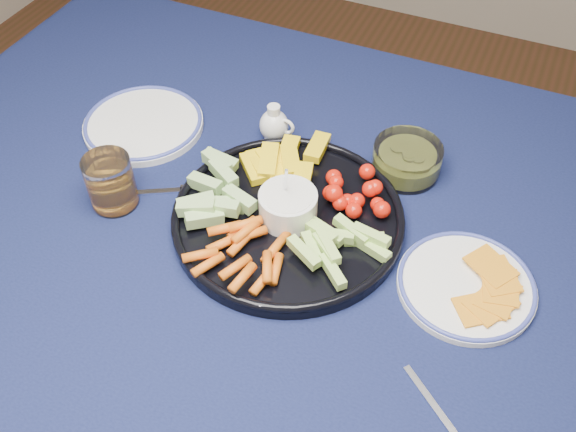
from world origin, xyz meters
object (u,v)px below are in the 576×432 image
at_px(creamer_pitcher, 274,125).
at_px(side_plate_extra, 143,124).
at_px(dining_table, 318,257).
at_px(crudite_platter, 286,214).
at_px(cheese_plate, 467,284).
at_px(juice_tumbler, 111,185).
at_px(pickle_bowl, 406,161).

xyz_separation_m(creamer_pitcher, side_plate_extra, (-0.24, -0.07, -0.02)).
xyz_separation_m(dining_table, side_plate_extra, (-0.41, 0.09, 0.10)).
bearing_deg(dining_table, crudite_platter, -156.63).
bearing_deg(dining_table, cheese_plate, -7.37).
bearing_deg(side_plate_extra, dining_table, -13.05).
height_order(dining_table, creamer_pitcher, creamer_pitcher).
height_order(crudite_platter, juice_tumbler, crudite_platter).
bearing_deg(crudite_platter, side_plate_extra, 161.80).
relative_size(juice_tumbler, side_plate_extra, 0.42).
relative_size(crudite_platter, creamer_pitcher, 5.09).
xyz_separation_m(dining_table, pickle_bowl, (0.09, 0.18, 0.11)).
height_order(crudite_platter, creamer_pitcher, crudite_platter).
height_order(dining_table, cheese_plate, cheese_plate).
height_order(creamer_pitcher, pickle_bowl, creamer_pitcher).
relative_size(dining_table, cheese_plate, 7.90).
relative_size(dining_table, side_plate_extra, 7.25).
height_order(pickle_bowl, juice_tumbler, juice_tumbler).
xyz_separation_m(dining_table, juice_tumbler, (-0.34, -0.10, 0.13)).
bearing_deg(dining_table, side_plate_extra, 166.95).
distance_m(crudite_platter, cheese_plate, 0.31).
distance_m(crudite_platter, juice_tumbler, 0.30).
height_order(creamer_pitcher, side_plate_extra, creamer_pitcher).
height_order(crudite_platter, side_plate_extra, crudite_platter).
xyz_separation_m(pickle_bowl, side_plate_extra, (-0.50, -0.09, -0.02)).
bearing_deg(cheese_plate, creamer_pitcher, 154.22).
bearing_deg(crudite_platter, pickle_bowl, 54.65).
bearing_deg(dining_table, pickle_bowl, 62.95).
height_order(dining_table, pickle_bowl, pickle_bowl).
height_order(pickle_bowl, side_plate_extra, pickle_bowl).
bearing_deg(pickle_bowl, crudite_platter, -125.35).
height_order(creamer_pitcher, juice_tumbler, juice_tumbler).
bearing_deg(cheese_plate, dining_table, 172.63).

